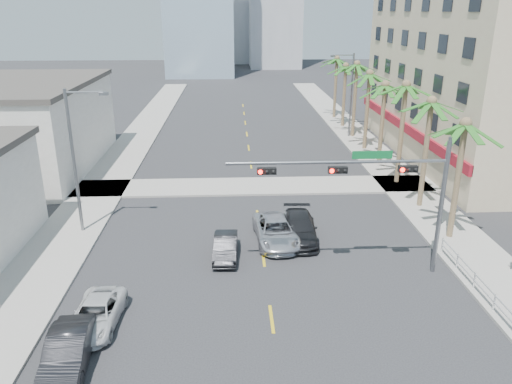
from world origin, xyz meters
The scene contains 23 objects.
ground centered at (0.00, 0.00, 0.00)m, with size 260.00×260.00×0.00m, color #262628.
sidewalk_right centered at (12.00, 20.00, 0.07)m, with size 4.00×120.00×0.15m, color gray.
sidewalk_left centered at (-12.00, 20.00, 0.07)m, with size 4.00×120.00×0.15m, color gray.
sidewalk_cross centered at (0.00, 22.00, 0.07)m, with size 80.00×4.00×0.15m, color gray.
building_right centered at (21.99, 30.00, 7.50)m, with size 15.25×28.00×15.00m.
building_left_far centered at (-19.50, 28.00, 3.60)m, with size 11.00×18.00×7.20m, color beige.
traffic_signal_mast centered at (5.78, 7.95, 5.06)m, with size 11.12×0.54×7.20m.
palm_tree_0 centered at (11.60, 12.00, 7.08)m, with size 4.80×4.80×7.80m.
palm_tree_1 centered at (11.60, 17.20, 7.43)m, with size 4.80×4.80×8.16m.
palm_tree_2 centered at (11.60, 22.40, 7.78)m, with size 4.80×4.80×8.52m.
palm_tree_3 centered at (11.60, 27.60, 7.08)m, with size 4.80×4.80×7.80m.
palm_tree_4 centered at (11.60, 32.80, 7.43)m, with size 4.80×4.80×8.16m.
palm_tree_5 centered at (11.60, 38.00, 7.78)m, with size 4.80×4.80×8.52m.
palm_tree_6 centered at (11.60, 43.20, 7.08)m, with size 4.80×4.80×7.80m.
palm_tree_7 centered at (11.60, 48.40, 7.43)m, with size 4.80×4.80×8.16m.
streetlight_left centered at (-11.00, 14.00, 5.06)m, with size 2.55×0.25×9.00m.
streetlight_right centered at (11.00, 38.00, 5.06)m, with size 2.55×0.25×9.00m.
guardrail centered at (10.30, 6.00, 0.67)m, with size 0.08×8.08×1.00m.
car_parked_mid centered at (-8.20, 1.15, 0.72)m, with size 1.52×4.36×1.44m, color black.
car_parked_far centered at (-7.80, 3.88, 0.59)m, with size 1.96×4.25×1.18m, color silver.
car_lane_left centered at (-2.14, 10.20, 0.62)m, with size 1.30×3.74×1.23m, color black.
car_lane_center centered at (0.88, 12.02, 0.72)m, with size 2.39×5.19×1.44m, color silver.
car_lane_right centered at (2.35, 12.32, 0.72)m, with size 2.03×5.00×1.45m, color black.
Camera 1 is at (-1.65, -15.27, 13.23)m, focal length 35.00 mm.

